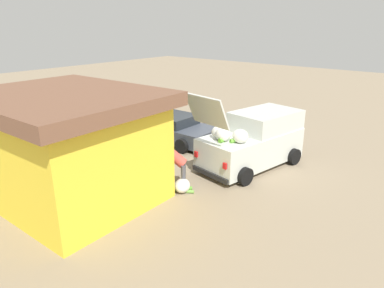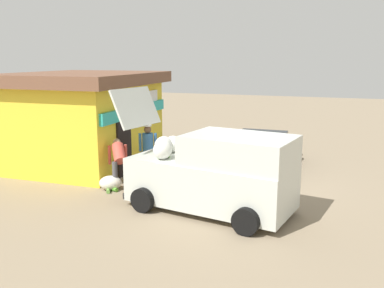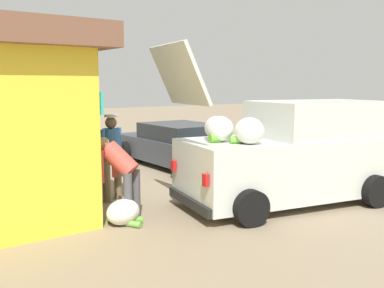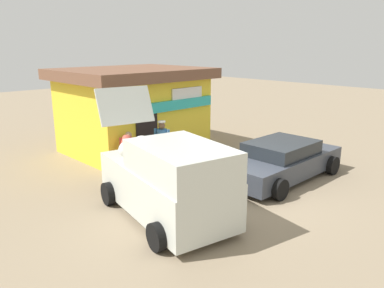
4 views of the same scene
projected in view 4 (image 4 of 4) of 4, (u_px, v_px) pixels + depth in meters
The scene contains 8 objects.
ground_plane at pixel (247, 193), 10.72m from camera, with size 60.00×60.00×0.00m, color gray.
storefront_bar at pixel (133, 109), 14.77m from camera, with size 5.50×4.59×3.24m.
delivery_van at pixel (168, 180), 8.99m from camera, with size 2.69×4.74×2.96m.
parked_sedan at pixel (281, 160), 11.83m from camera, with size 4.49×2.24×1.20m.
vendor_standing at pixel (162, 142), 12.39m from camera, with size 0.45×0.52×1.71m.
customer_bending at pixel (126, 151), 11.89m from camera, with size 0.73×0.72×1.40m.
unloaded_banana_pile at pixel (116, 172), 11.93m from camera, with size 0.76×0.79×0.42m.
paint_bucket at pixel (223, 151), 14.31m from camera, with size 0.31×0.31×0.34m, color silver.
Camera 4 is at (-7.99, -6.22, 4.11)m, focal length 34.99 mm.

